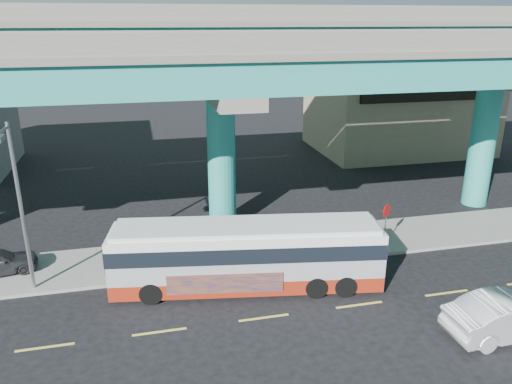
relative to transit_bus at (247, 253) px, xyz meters
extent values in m
plane|color=black|center=(0.11, -2.19, -1.60)|extent=(120.00, 120.00, 0.00)
cube|color=gray|center=(0.11, 3.31, -1.53)|extent=(70.00, 4.00, 0.15)
cube|color=#D8C64C|center=(-7.89, -2.49, -1.60)|extent=(2.00, 0.12, 0.01)
cube|color=#D8C64C|center=(-3.89, -2.49, -1.60)|extent=(2.00, 0.12, 0.01)
cube|color=#D8C64C|center=(0.11, -2.49, -1.60)|extent=(2.00, 0.12, 0.01)
cube|color=#D8C64C|center=(4.11, -2.49, -1.60)|extent=(2.00, 0.12, 0.01)
cube|color=#D8C64C|center=(8.11, -2.49, -1.60)|extent=(2.00, 0.12, 0.01)
cylinder|color=teal|center=(0.11, 6.81, 2.10)|extent=(1.50, 1.50, 7.40)
cube|color=gray|center=(0.11, 6.81, 6.10)|extent=(2.00, 12.00, 0.60)
cube|color=gray|center=(0.11, 10.31, 7.00)|extent=(1.80, 5.00, 1.20)
cylinder|color=teal|center=(16.11, 6.81, 2.10)|extent=(1.50, 1.50, 7.40)
cube|color=gray|center=(16.11, 6.81, 6.10)|extent=(2.00, 12.00, 0.60)
cube|color=gray|center=(16.11, 10.31, 7.00)|extent=(1.80, 5.00, 1.20)
cube|color=teal|center=(0.11, 3.31, 7.10)|extent=(52.00, 5.00, 1.40)
cube|color=gray|center=(0.11, 3.31, 7.95)|extent=(52.00, 5.40, 0.30)
cube|color=gray|center=(0.11, 0.81, 8.50)|extent=(52.00, 0.25, 0.80)
cube|color=gray|center=(0.11, 5.81, 8.50)|extent=(52.00, 0.25, 0.80)
cube|color=teal|center=(0.11, 10.31, 8.30)|extent=(52.00, 5.00, 1.40)
cube|color=gray|center=(0.11, 10.31, 9.15)|extent=(52.00, 5.40, 0.30)
cube|color=gray|center=(0.11, 7.81, 9.70)|extent=(52.00, 0.25, 0.80)
cube|color=gray|center=(0.11, 12.81, 9.70)|extent=(52.00, 0.25, 0.80)
cube|color=tan|center=(18.11, 20.81, 1.90)|extent=(14.00, 10.00, 7.00)
cube|color=black|center=(18.11, 15.71, 4.00)|extent=(12.00, 0.25, 1.20)
cube|color=maroon|center=(-0.01, 0.00, -1.08)|extent=(11.56, 4.20, 0.66)
cube|color=silver|center=(-0.01, 0.00, -0.05)|extent=(11.56, 4.20, 1.42)
cube|color=black|center=(-0.01, 0.00, 0.43)|extent=(11.63, 4.26, 0.66)
cube|color=silver|center=(-0.01, 0.00, 0.94)|extent=(11.56, 4.20, 0.38)
cube|color=silver|center=(-0.01, 0.00, 1.23)|extent=(11.13, 3.89, 0.19)
cube|color=black|center=(5.59, -0.91, 0.28)|extent=(0.41, 2.14, 1.13)
cube|color=black|center=(-5.62, 0.92, 0.28)|extent=(0.41, 2.14, 1.13)
cube|color=#12194E|center=(-1.14, -1.05, -0.73)|extent=(4.66, 0.81, 0.85)
cylinder|color=black|center=(-4.10, -0.43, -1.13)|extent=(0.98, 0.43, 0.94)
cylinder|color=black|center=(-3.75, 1.72, -1.13)|extent=(0.98, 0.43, 0.94)
cylinder|color=black|center=(2.60, -1.52, -1.13)|extent=(0.98, 0.43, 0.94)
cylinder|color=black|center=(2.96, 0.62, -1.13)|extent=(0.98, 0.43, 0.94)
cylinder|color=black|center=(3.82, -1.72, -1.13)|extent=(0.98, 0.43, 0.94)
cylinder|color=black|center=(4.17, 0.42, -1.13)|extent=(0.98, 0.43, 0.94)
imported|color=#B4B5B9|center=(8.55, -5.60, -0.81)|extent=(1.98, 4.91, 1.58)
cylinder|color=gray|center=(-8.94, 1.81, 2.13)|extent=(0.16, 0.16, 7.16)
cylinder|color=gray|center=(-8.94, 0.84, 5.51)|extent=(0.12, 1.94, 0.12)
cylinder|color=gray|center=(7.46, 2.01, -0.44)|extent=(0.06, 0.06, 2.02)
cylinder|color=#B20A0A|center=(7.46, 1.98, 0.53)|extent=(0.60, 0.41, 0.70)
camera|label=1|loc=(-4.06, -18.67, 9.39)|focal=35.00mm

